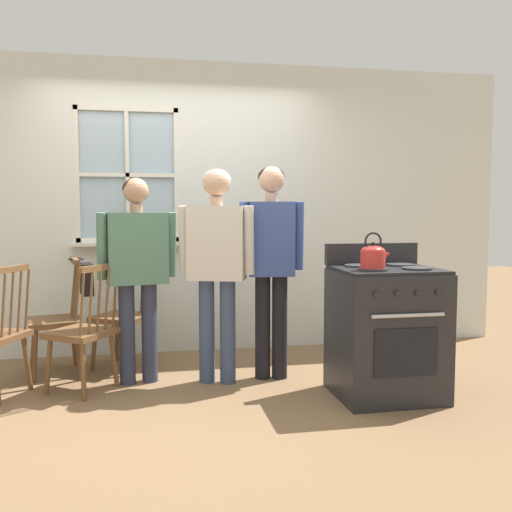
# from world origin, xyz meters

# --- Properties ---
(ground_plane) EXTENTS (16.00, 16.00, 0.00)m
(ground_plane) POSITION_xyz_m (0.00, 0.00, 0.00)
(ground_plane) COLOR brown
(wall_back) EXTENTS (6.40, 0.16, 2.70)m
(wall_back) POSITION_xyz_m (0.02, 1.40, 1.33)
(wall_back) COLOR silver
(wall_back) RESTS_ON ground_plane
(chair_by_window) EXTENTS (0.48, 0.49, 0.94)m
(chair_by_window) POSITION_xyz_m (-1.02, 0.82, 0.43)
(chair_by_window) COLOR brown
(chair_by_window) RESTS_ON ground_plane
(chair_near_wall) EXTENTS (0.57, 0.57, 0.94)m
(chair_near_wall) POSITION_xyz_m (-0.76, 0.32, 0.43)
(chair_near_wall) COLOR brown
(chair_near_wall) RESTS_ON ground_plane
(chair_near_stove) EXTENTS (0.57, 0.56, 0.94)m
(chair_near_stove) POSITION_xyz_m (-0.50, 0.91, 0.43)
(chair_near_stove) COLOR brown
(chair_near_stove) RESTS_ON ground_plane
(person_elderly_left) EXTENTS (0.61, 0.29, 1.58)m
(person_elderly_left) POSITION_xyz_m (-0.37, 0.44, 0.96)
(person_elderly_left) COLOR #2D3347
(person_elderly_left) RESTS_ON ground_plane
(person_teen_center) EXTENTS (0.58, 0.34, 1.64)m
(person_teen_center) POSITION_xyz_m (0.23, 0.33, 1.01)
(person_teen_center) COLOR #384766
(person_teen_center) RESTS_ON ground_plane
(person_adult_right) EXTENTS (0.51, 0.25, 1.67)m
(person_adult_right) POSITION_xyz_m (0.66, 0.36, 1.01)
(person_adult_right) COLOR black
(person_adult_right) RESTS_ON ground_plane
(stove) EXTENTS (0.72, 0.68, 1.08)m
(stove) POSITION_xyz_m (1.37, -0.21, 0.47)
(stove) COLOR #232326
(stove) RESTS_ON ground_plane
(kettle) EXTENTS (0.21, 0.17, 0.25)m
(kettle) POSITION_xyz_m (1.21, -0.34, 1.02)
(kettle) COLOR red
(kettle) RESTS_ON stove
(potted_plant) EXTENTS (0.13, 0.12, 0.34)m
(potted_plant) POSITION_xyz_m (-0.37, 1.31, 1.15)
(potted_plant) COLOR beige
(potted_plant) RESTS_ON wall_back
(handbag) EXTENTS (0.22, 0.23, 0.31)m
(handbag) POSITION_xyz_m (-0.79, 0.87, 0.77)
(handbag) COLOR black
(handbag) RESTS_ON chair_by_window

